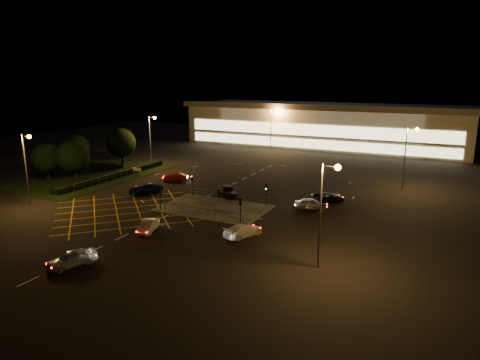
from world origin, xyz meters
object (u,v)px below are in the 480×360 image
at_px(car_near_silver, 72,258).
at_px(car_right_silver, 311,204).
at_px(car_approach_white, 243,231).
at_px(car_east_grey, 327,197).
at_px(car_far_dkgrey, 227,191).
at_px(signal_sw, 160,194).
at_px(signal_nw, 192,181).
at_px(car_left_blue, 145,189).
at_px(car_circ_red, 175,177).
at_px(signal_ne, 266,190).
at_px(car_queue_white, 148,226).
at_px(signal_se, 241,205).

bearing_deg(car_near_silver, car_right_silver, 80.96).
bearing_deg(car_approach_white, car_east_grey, -81.48).
bearing_deg(car_right_silver, car_far_dkgrey, 73.39).
relative_size(signal_sw, car_approach_white, 0.66).
relative_size(signal_nw, car_far_dkgrey, 0.61).
height_order(car_near_silver, car_left_blue, car_near_silver).
distance_m(signal_sw, car_left_blue, 9.87).
relative_size(signal_sw, signal_nw, 1.00).
bearing_deg(car_circ_red, car_right_silver, 47.12).
height_order(signal_ne, car_queue_white, signal_ne).
bearing_deg(signal_se, signal_sw, 0.00).
bearing_deg(signal_ne, car_circ_red, 160.14).
xyz_separation_m(signal_se, signal_ne, (0.00, 7.99, 0.00)).
height_order(signal_ne, car_circ_red, signal_ne).
distance_m(signal_ne, car_right_silver, 6.43).
bearing_deg(signal_ne, car_far_dkgrey, 161.91).
bearing_deg(car_near_silver, signal_sw, 119.17).
bearing_deg(car_near_silver, car_far_dkgrey, 106.16).
xyz_separation_m(signal_ne, car_queue_white, (-8.41, -15.22, -1.69)).
xyz_separation_m(car_left_blue, car_east_grey, (26.54, 7.74, -0.04)).
height_order(signal_sw, car_approach_white, signal_sw).
height_order(car_far_dkgrey, car_circ_red, car_far_dkgrey).
distance_m(car_left_blue, car_approach_white, 23.84).
height_order(signal_sw, car_right_silver, signal_sw).
distance_m(signal_sw, car_east_grey, 23.73).
bearing_deg(car_right_silver, car_left_blue, 84.36).
bearing_deg(signal_se, car_near_silver, 63.45).
bearing_deg(car_near_silver, car_queue_white, 106.61).
height_order(car_queue_white, car_approach_white, car_approach_white).
bearing_deg(car_far_dkgrey, signal_ne, -64.39).
bearing_deg(car_near_silver, car_left_blue, 133.01).
relative_size(car_near_silver, car_right_silver, 1.04).
distance_m(signal_ne, car_left_blue, 19.60).
relative_size(car_circ_red, car_east_grey, 0.82).
bearing_deg(signal_nw, car_near_silver, -83.37).
bearing_deg(car_approach_white, signal_ne, -55.65).
bearing_deg(signal_sw, signal_se, -180.00).
height_order(signal_sw, car_near_silver, signal_sw).
height_order(signal_se, car_queue_white, signal_se).
bearing_deg(signal_ne, car_near_silver, -109.09).
bearing_deg(signal_ne, car_left_blue, -174.92).
bearing_deg(signal_sw, car_queue_white, 116.38).
distance_m(signal_nw, car_circ_red, 10.95).
bearing_deg(car_east_grey, signal_nw, 66.72).
bearing_deg(signal_nw, car_east_grey, 17.48).
xyz_separation_m(signal_nw, signal_ne, (12.00, 0.00, 0.00)).
distance_m(car_queue_white, car_circ_red, 25.29).
xyz_separation_m(signal_nw, car_east_grey, (19.08, 6.01, -1.68)).
bearing_deg(car_east_grey, car_left_blue, 65.50).
xyz_separation_m(signal_ne, car_near_silver, (-8.98, -25.96, -1.58)).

